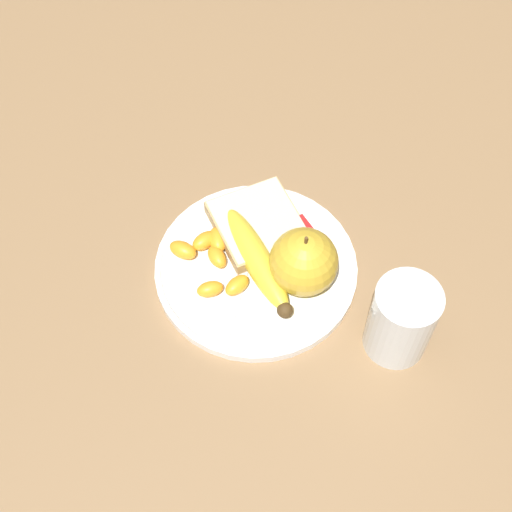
# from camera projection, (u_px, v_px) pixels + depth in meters

# --- Properties ---
(ground_plane) EXTENTS (3.00, 3.00, 0.00)m
(ground_plane) POSITION_uv_depth(u_px,v_px,m) (256.00, 271.00, 0.84)
(ground_plane) COLOR olive
(plate) EXTENTS (0.24, 0.24, 0.01)m
(plate) POSITION_uv_depth(u_px,v_px,m) (256.00, 267.00, 0.83)
(plate) COLOR white
(plate) RESTS_ON ground_plane
(juice_glass) EXTENTS (0.07, 0.07, 0.10)m
(juice_glass) POSITION_uv_depth(u_px,v_px,m) (401.00, 321.00, 0.75)
(juice_glass) COLOR silver
(juice_glass) RESTS_ON ground_plane
(apple) EXTENTS (0.08, 0.08, 0.09)m
(apple) POSITION_uv_depth(u_px,v_px,m) (304.00, 262.00, 0.78)
(apple) COLOR gold
(apple) RESTS_ON plate
(banana) EXTENTS (0.16, 0.05, 0.03)m
(banana) POSITION_uv_depth(u_px,v_px,m) (258.00, 263.00, 0.81)
(banana) COLOR yellow
(banana) RESTS_ON plate
(bread_slice) EXTENTS (0.11, 0.11, 0.02)m
(bread_slice) POSITION_uv_depth(u_px,v_px,m) (258.00, 224.00, 0.84)
(bread_slice) COLOR tan
(bread_slice) RESTS_ON plate
(fork) EXTENTS (0.13, 0.13, 0.00)m
(fork) POSITION_uv_depth(u_px,v_px,m) (245.00, 263.00, 0.83)
(fork) COLOR silver
(fork) RESTS_ON plate
(jam_packet) EXTENTS (0.04, 0.04, 0.02)m
(jam_packet) POSITION_uv_depth(u_px,v_px,m) (301.00, 241.00, 0.83)
(jam_packet) COLOR white
(jam_packet) RESTS_ON plate
(orange_segment_0) EXTENTS (0.03, 0.04, 0.02)m
(orange_segment_0) POSITION_uv_depth(u_px,v_px,m) (237.00, 285.00, 0.80)
(orange_segment_0) COLOR orange
(orange_segment_0) RESTS_ON plate
(orange_segment_1) EXTENTS (0.02, 0.04, 0.02)m
(orange_segment_1) POSITION_uv_depth(u_px,v_px,m) (205.00, 241.00, 0.83)
(orange_segment_1) COLOR orange
(orange_segment_1) RESTS_ON plate
(orange_segment_2) EXTENTS (0.03, 0.03, 0.02)m
(orange_segment_2) POSITION_uv_depth(u_px,v_px,m) (210.00, 289.00, 0.80)
(orange_segment_2) COLOR orange
(orange_segment_2) RESTS_ON plate
(orange_segment_3) EXTENTS (0.03, 0.03, 0.02)m
(orange_segment_3) POSITION_uv_depth(u_px,v_px,m) (259.00, 262.00, 0.82)
(orange_segment_3) COLOR orange
(orange_segment_3) RESTS_ON plate
(orange_segment_4) EXTENTS (0.03, 0.02, 0.02)m
(orange_segment_4) POSITION_uv_depth(u_px,v_px,m) (217.00, 257.00, 0.82)
(orange_segment_4) COLOR orange
(orange_segment_4) RESTS_ON plate
(orange_segment_5) EXTENTS (0.04, 0.04, 0.02)m
(orange_segment_5) POSITION_uv_depth(u_px,v_px,m) (183.00, 250.00, 0.83)
(orange_segment_5) COLOR orange
(orange_segment_5) RESTS_ON plate
(orange_segment_6) EXTENTS (0.04, 0.03, 0.02)m
(orange_segment_6) POSITION_uv_depth(u_px,v_px,m) (217.00, 240.00, 0.83)
(orange_segment_6) COLOR orange
(orange_segment_6) RESTS_ON plate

